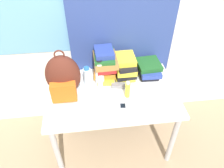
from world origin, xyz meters
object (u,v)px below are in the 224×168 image
object	(u,v)px
book_stack_left	(105,64)
sunglasses_case	(120,86)
book_stack_right	(149,68)
water_bottle	(87,77)
backpack	(63,77)
sunscreen_bottle	(128,90)
sports_bottle	(100,73)
cell_phone	(123,106)
book_stack_center	(125,67)

from	to	relation	value
book_stack_left	sunglasses_case	distance (m)	0.24
book_stack_right	water_bottle	distance (m)	0.60
backpack	water_bottle	xyz separation A→B (m)	(0.20, 0.09, -0.09)
water_bottle	sunglasses_case	distance (m)	0.31
book_stack_right	sunscreen_bottle	bearing A→B (deg)	-132.49
book_stack_right	sunglasses_case	size ratio (longest dim) A/B	1.79
book_stack_right	sunscreen_bottle	xyz separation A→B (m)	(-0.26, -0.28, 0.01)
backpack	book_stack_right	world-z (taller)	backpack
book_stack_right	sports_bottle	world-z (taller)	sports_bottle
sunglasses_case	backpack	bearing A→B (deg)	-177.79
water_bottle	sunscreen_bottle	xyz separation A→B (m)	(0.33, -0.20, -0.02)
sunscreen_bottle	sunglasses_case	world-z (taller)	sunscreen_bottle
book_stack_right	cell_phone	size ratio (longest dim) A/B	2.44
water_bottle	sports_bottle	xyz separation A→B (m)	(0.11, -0.01, 0.03)
book_stack_center	cell_phone	size ratio (longest dim) A/B	2.51
book_stack_left	sports_bottle	world-z (taller)	book_stack_left
book_stack_left	book_stack_center	bearing A→B (deg)	-1.43
backpack	book_stack_right	xyz separation A→B (m)	(0.79, 0.17, -0.11)
sports_bottle	sunglasses_case	xyz separation A→B (m)	(0.17, -0.07, -0.11)
water_bottle	cell_phone	size ratio (longest dim) A/B	1.73
book_stack_left	water_bottle	world-z (taller)	book_stack_left
water_bottle	cell_phone	bearing A→B (deg)	-49.09
backpack	book_stack_left	bearing A→B (deg)	25.64
backpack	sunglasses_case	world-z (taller)	backpack
sunglasses_case	sports_bottle	bearing A→B (deg)	159.49
backpack	cell_phone	distance (m)	0.56
backpack	book_stack_left	world-z (taller)	backpack
sunscreen_bottle	sports_bottle	bearing A→B (deg)	139.12
sports_bottle	book_stack_center	bearing A→B (deg)	19.65
book_stack_right	sunscreen_bottle	distance (m)	0.38
water_bottle	cell_phone	xyz separation A→B (m)	(0.28, -0.32, -0.09)
book_stack_center	sunglasses_case	bearing A→B (deg)	-114.52
water_bottle	sunscreen_bottle	world-z (taller)	water_bottle
book_stack_left	sports_bottle	size ratio (longest dim) A/B	1.14
sunscreen_bottle	sunglasses_case	size ratio (longest dim) A/B	1.05
book_stack_right	sports_bottle	bearing A→B (deg)	-169.51
backpack	sunglasses_case	xyz separation A→B (m)	(0.49, 0.02, -0.17)
book_stack_left	sunglasses_case	xyz separation A→B (m)	(0.12, -0.16, -0.14)
backpack	sunscreen_bottle	bearing A→B (deg)	-11.48
backpack	water_bottle	world-z (taller)	backpack
book_stack_left	sunscreen_bottle	distance (m)	0.34
book_stack_right	cell_phone	distance (m)	0.51
book_stack_right	cell_phone	xyz separation A→B (m)	(-0.32, -0.40, -0.06)
backpack	cell_phone	size ratio (longest dim) A/B	3.82
sunscreen_bottle	sunglasses_case	distance (m)	0.15
backpack	book_stack_center	distance (m)	0.59
water_bottle	sports_bottle	size ratio (longest dim) A/B	0.74
sports_bottle	cell_phone	world-z (taller)	sports_bottle
sports_bottle	sunscreen_bottle	world-z (taller)	sports_bottle
book_stack_right	sports_bottle	size ratio (longest dim) A/B	1.04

